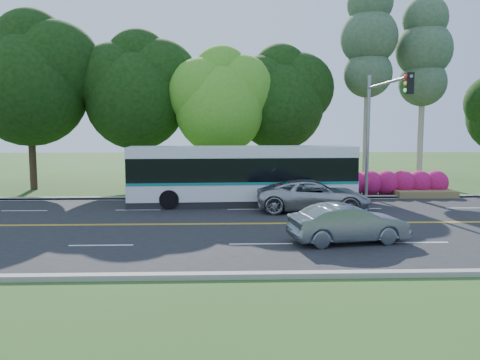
{
  "coord_description": "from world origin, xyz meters",
  "views": [
    {
      "loc": [
        -1.79,
        -19.33,
        4.0
      ],
      "look_at": [
        -1.03,
        2.0,
        1.65
      ],
      "focal_mm": 35.0,
      "sensor_mm": 36.0,
      "label": 1
    }
  ],
  "objects_px": {
    "transit_bus": "(242,176)",
    "traffic_signal": "(379,116)",
    "sedan": "(348,223)",
    "suv": "(313,196)"
  },
  "relations": [
    {
      "from": "transit_bus",
      "to": "traffic_signal",
      "type": "bearing_deg",
      "value": 0.45
    },
    {
      "from": "traffic_signal",
      "to": "sedan",
      "type": "bearing_deg",
      "value": -114.03
    },
    {
      "from": "traffic_signal",
      "to": "suv",
      "type": "relative_size",
      "value": 1.28
    },
    {
      "from": "sedan",
      "to": "suv",
      "type": "distance_m",
      "value": 6.29
    },
    {
      "from": "traffic_signal",
      "to": "suv",
      "type": "xyz_separation_m",
      "value": [
        -3.94,
        -2.52,
        -3.89
      ]
    },
    {
      "from": "transit_bus",
      "to": "sedan",
      "type": "xyz_separation_m",
      "value": [
        3.39,
        -8.4,
        -0.84
      ]
    },
    {
      "from": "traffic_signal",
      "to": "suv",
      "type": "distance_m",
      "value": 6.08
    },
    {
      "from": "transit_bus",
      "to": "sedan",
      "type": "height_order",
      "value": "transit_bus"
    },
    {
      "from": "transit_bus",
      "to": "suv",
      "type": "distance_m",
      "value": 4.05
    },
    {
      "from": "sedan",
      "to": "traffic_signal",
      "type": "bearing_deg",
      "value": -33.99
    }
  ]
}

